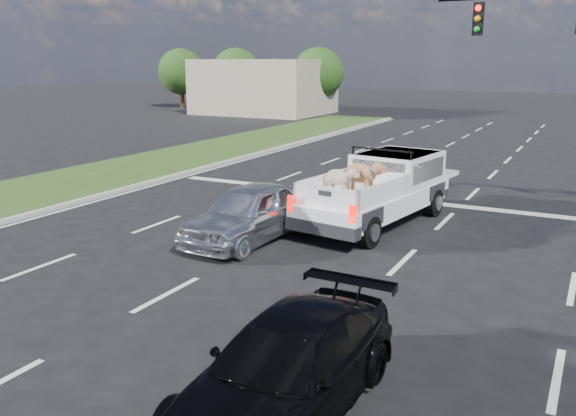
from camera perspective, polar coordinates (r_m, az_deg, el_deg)
ground at (r=11.25m, az=-4.19°, el=-9.60°), size 160.00×160.00×0.00m
road_markings at (r=16.87m, az=7.54°, el=-1.63°), size 17.75×60.00×0.01m
grass_median_left at (r=22.91m, az=-21.13°, el=1.77°), size 5.00×60.00×0.10m
curb_left at (r=21.16m, az=-16.71°, el=1.24°), size 0.15×60.00×0.14m
building_left at (r=51.54m, az=-2.25°, el=11.28°), size 10.00×8.00×4.40m
tree_far_a at (r=58.70m, az=-9.99°, el=12.46°), size 4.20×4.20×5.40m
tree_far_b at (r=55.28m, az=-4.91°, el=12.54°), size 4.20×4.20×5.40m
tree_far_c at (r=51.46m, az=2.84°, el=12.48°), size 4.20×4.20×5.40m
pickup_truck at (r=16.99m, az=8.54°, el=1.80°), size 2.82×5.79×2.08m
silver_sedan at (r=15.26m, az=-3.65°, el=-0.42°), size 2.01×4.33×1.44m
black_coupe at (r=8.04m, az=-0.04°, el=-14.71°), size 1.83×4.32×1.24m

